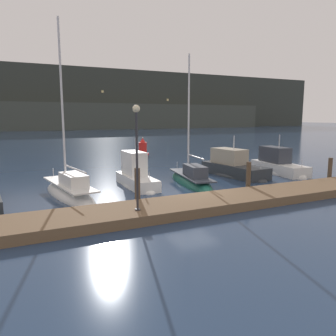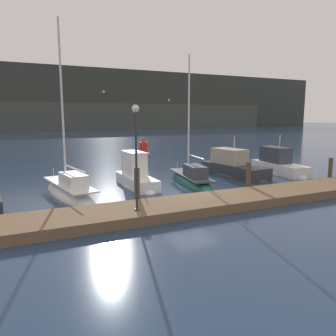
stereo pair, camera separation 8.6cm
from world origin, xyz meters
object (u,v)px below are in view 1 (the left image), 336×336
object	(u,v)px
channel_buoy	(143,148)
motorboat_berth_6	(278,169)
sailboat_berth_4	(191,181)
motorboat_berth_3	(136,179)
sailboat_berth_2	(70,193)
dock_lamppost	(137,142)
motorboat_berth_5	(233,170)

from	to	relation	value
channel_buoy	motorboat_berth_6	bearing A→B (deg)	-73.12
sailboat_berth_4	motorboat_berth_6	xyz separation A→B (m)	(8.37, 0.64, 0.20)
motorboat_berth_6	motorboat_berth_3	bearing A→B (deg)	179.37
sailboat_berth_2	dock_lamppost	xyz separation A→B (m)	(1.99, -5.77, 3.25)
motorboat_berth_3	dock_lamppost	size ratio (longest dim) A/B	1.14
sailboat_berth_2	motorboat_berth_5	size ratio (longest dim) A/B	1.60
channel_buoy	sailboat_berth_2	bearing A→B (deg)	-122.43
motorboat_berth_5	channel_buoy	xyz separation A→B (m)	(-1.19, 16.26, 0.40)
motorboat_berth_6	channel_buoy	size ratio (longest dim) A/B	2.93
sailboat_berth_4	dock_lamppost	xyz separation A→B (m)	(-6.02, -5.94, 3.29)
motorboat_berth_6	channel_buoy	distance (m)	17.66
sailboat_berth_2	motorboat_berth_5	bearing A→B (deg)	6.61
sailboat_berth_4	channel_buoy	size ratio (longest dim) A/B	4.43
sailboat_berth_2	motorboat_berth_5	distance (m)	12.52
sailboat_berth_4	dock_lamppost	world-z (taller)	sailboat_berth_4
dock_lamppost	sailboat_berth_2	bearing A→B (deg)	109.02
motorboat_berth_6	sailboat_berth_2	bearing A→B (deg)	-177.18
sailboat_berth_4	motorboat_berth_5	size ratio (longest dim) A/B	1.42
channel_buoy	dock_lamppost	bearing A→B (deg)	-111.53
motorboat_berth_3	channel_buoy	distance (m)	18.13
sailboat_berth_4	motorboat_berth_6	size ratio (longest dim) A/B	1.52
sailboat_berth_4	motorboat_berth_5	world-z (taller)	sailboat_berth_4
channel_buoy	dock_lamppost	size ratio (longest dim) A/B	0.46
motorboat_berth_3	motorboat_berth_5	distance (m)	8.10
sailboat_berth_4	channel_buoy	distance (m)	17.84
sailboat_berth_2	channel_buoy	bearing A→B (deg)	57.57
sailboat_berth_2	motorboat_berth_3	distance (m)	4.46
sailboat_berth_2	motorboat_berth_3	xyz separation A→B (m)	(4.35, 0.94, 0.27)
motorboat_berth_3	dock_lamppost	bearing A→B (deg)	-109.39
motorboat_berth_3	channel_buoy	xyz separation A→B (m)	(6.90, 16.76, 0.33)
motorboat_berth_6	dock_lamppost	xyz separation A→B (m)	(-14.39, -6.58, 3.09)
motorboat_berth_3	channel_buoy	world-z (taller)	motorboat_berth_3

